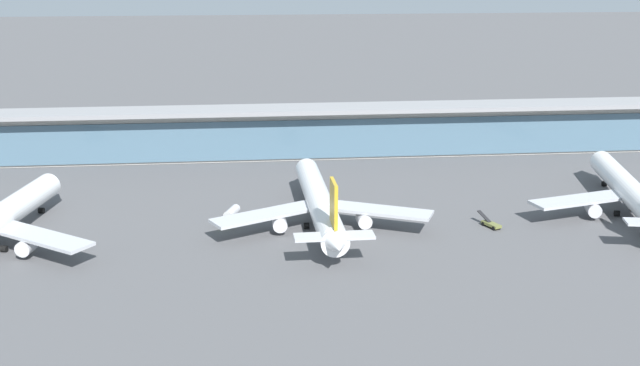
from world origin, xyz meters
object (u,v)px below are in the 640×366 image
Objects in this scene: service_truck_near_nose_olive at (491,224)px; service_truck_by_tail_olive at (230,215)px; airliner_centre_stand at (320,203)px; airliner_right_stand at (631,193)px.

service_truck_by_tail_olive reaches higher than service_truck_near_nose_olive.
service_truck_by_tail_olive is at bearing 170.86° from service_truck_near_nose_olive.
airliner_centre_stand reaches higher than service_truck_near_nose_olive.
service_truck_near_nose_olive is at bearing -171.18° from airliner_right_stand.
airliner_centre_stand is 37.66m from service_truck_near_nose_olive.
airliner_centre_stand and airliner_right_stand have the same top height.
service_truck_near_nose_olive is 0.76× the size of service_truck_by_tail_olive.
airliner_right_stand is at bearing 0.44° from airliner_centre_stand.
airliner_centre_stand is at bearing 172.68° from service_truck_near_nose_olive.
service_truck_near_nose_olive is 57.42m from service_truck_by_tail_olive.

